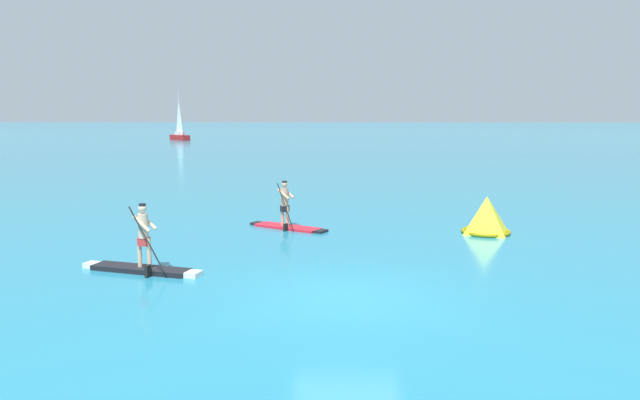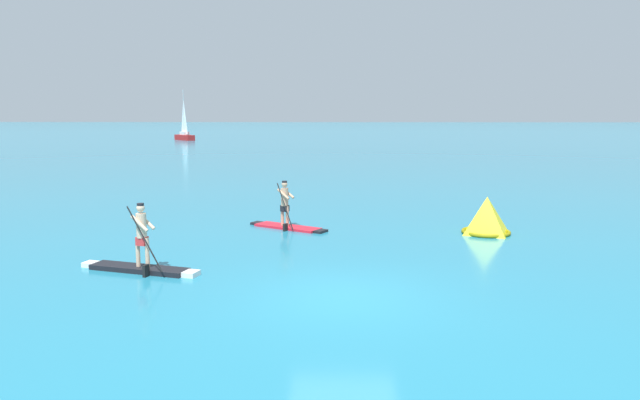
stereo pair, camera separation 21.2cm
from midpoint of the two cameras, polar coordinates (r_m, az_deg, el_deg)
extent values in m
plane|color=teal|center=(13.45, 2.77, -9.30)|extent=(440.00, 440.00, 0.00)
cube|color=black|center=(16.14, -16.68, -6.38)|extent=(2.76, 1.33, 0.13)
cube|color=white|center=(15.34, -11.96, -6.97)|extent=(0.44, 0.49, 0.13)
cube|color=white|center=(17.04, -20.92, -5.80)|extent=(0.42, 0.43, 0.13)
cylinder|color=beige|center=(15.89, -15.96, -4.90)|extent=(0.11, 0.11, 0.78)
cylinder|color=beige|center=(16.05, -16.81, -4.81)|extent=(0.11, 0.11, 0.78)
cube|color=red|center=(15.90, -16.43, -3.81)|extent=(0.31, 0.28, 0.22)
cylinder|color=beige|center=(15.82, -16.49, -2.37)|extent=(0.26, 0.26, 0.63)
sphere|color=beige|center=(15.75, -16.56, -0.75)|extent=(0.21, 0.21, 0.21)
cylinder|color=black|center=(15.73, -16.58, -0.41)|extent=(0.18, 0.18, 0.06)
cylinder|color=beige|center=(15.90, -16.05, -1.99)|extent=(0.51, 0.24, 0.44)
cylinder|color=beige|center=(15.66, -16.67, -2.18)|extent=(0.51, 0.24, 0.44)
cylinder|color=black|center=(15.36, -16.20, -3.65)|extent=(0.94, 0.32, 1.63)
cube|color=black|center=(15.55, -16.07, -6.60)|extent=(0.13, 0.21, 0.32)
cube|color=red|center=(21.09, -2.85, -2.62)|extent=(2.49, 1.89, 0.08)
cube|color=black|center=(20.33, 0.36, -3.03)|extent=(0.52, 0.59, 0.08)
cube|color=black|center=(21.92, -5.82, -2.23)|extent=(0.49, 0.53, 0.08)
cylinder|color=tan|center=(21.03, -2.89, -1.55)|extent=(0.11, 0.11, 0.72)
cylinder|color=tan|center=(21.15, -3.36, -1.49)|extent=(0.11, 0.11, 0.72)
cube|color=black|center=(21.04, -3.13, -0.80)|extent=(0.34, 0.32, 0.22)
cylinder|color=tan|center=(20.98, -3.14, 0.29)|extent=(0.26, 0.26, 0.63)
sphere|color=tan|center=(20.92, -3.15, 1.52)|extent=(0.21, 0.21, 0.21)
cylinder|color=black|center=(20.91, -3.15, 1.78)|extent=(0.18, 0.18, 0.06)
cylinder|color=tan|center=(21.06, -2.79, 0.66)|extent=(0.49, 0.39, 0.39)
cylinder|color=tan|center=(20.81, -3.28, 0.57)|extent=(0.49, 0.39, 0.39)
cylinder|color=black|center=(20.45, -3.09, -0.65)|extent=(0.60, 0.39, 1.61)
cube|color=black|center=(20.59, -3.07, -2.73)|extent=(0.17, 0.21, 0.32)
pyramid|color=yellow|center=(20.86, 16.06, -1.41)|extent=(1.84, 1.84, 1.27)
torus|color=olive|center=(20.96, 15.99, -2.96)|extent=(1.64, 1.64, 0.12)
cube|color=#A51E1E|center=(88.24, -12.87, 5.90)|extent=(3.62, 3.91, 0.77)
cylinder|color=#B2B2B7|center=(88.16, -12.95, 8.24)|extent=(0.12, 0.12, 6.46)
pyramid|color=white|center=(88.17, -12.93, 7.86)|extent=(1.16, 1.58, 5.09)
cube|color=silver|center=(88.22, -12.88, 6.30)|extent=(1.60, 1.66, 0.46)
camera|label=1|loc=(0.11, -89.71, 0.04)|focal=33.16mm
camera|label=2|loc=(0.11, 90.29, -0.04)|focal=33.16mm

